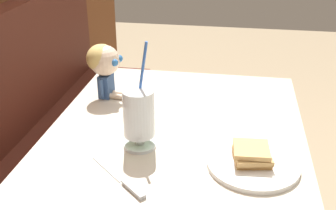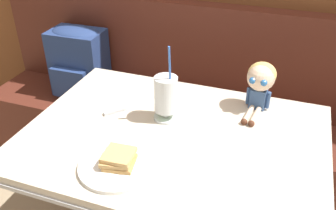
% 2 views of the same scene
% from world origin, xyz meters
% --- Properties ---
extents(diner_table, '(1.11, 0.81, 0.74)m').
position_xyz_m(diner_table, '(0.00, 0.18, 0.54)').
color(diner_table, beige).
rests_on(diner_table, ground).
extents(toast_plate, '(0.25, 0.25, 0.06)m').
position_xyz_m(toast_plate, '(-0.11, -0.06, 0.76)').
color(toast_plate, white).
rests_on(toast_plate, diner_table).
extents(milkshake_glass, '(0.10, 0.10, 0.32)m').
position_xyz_m(milkshake_glass, '(-0.06, 0.27, 0.84)').
color(milkshake_glass, silver).
rests_on(milkshake_glass, diner_table).
extents(butter_knife, '(0.17, 0.18, 0.01)m').
position_xyz_m(butter_knife, '(-0.25, 0.26, 0.74)').
color(butter_knife, silver).
rests_on(butter_knife, diner_table).
extents(seated_doll, '(0.12, 0.22, 0.20)m').
position_xyz_m(seated_doll, '(0.26, 0.47, 0.87)').
color(seated_doll, '#385689').
rests_on(seated_doll, diner_table).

